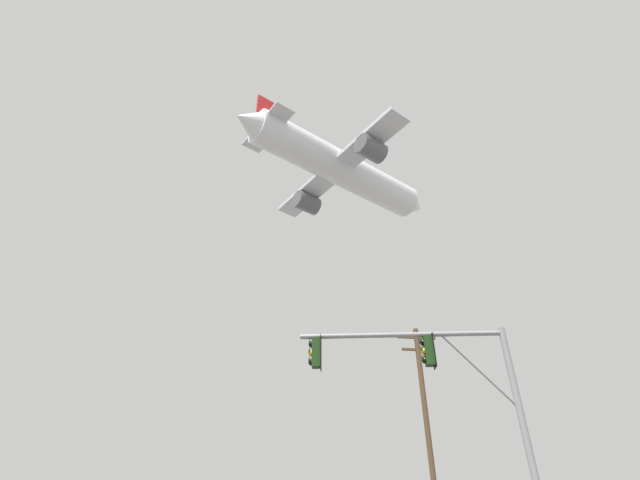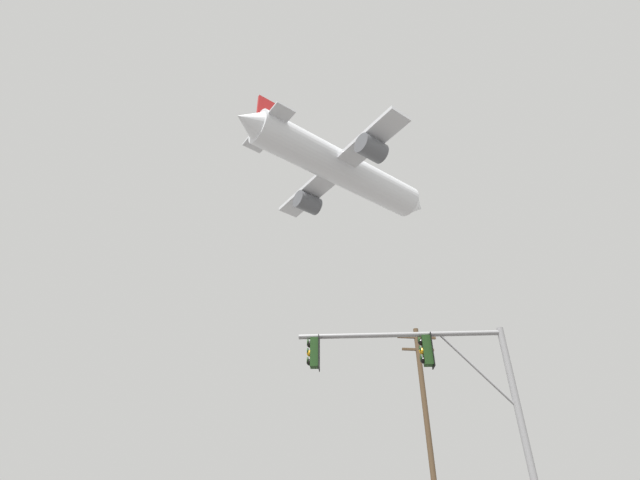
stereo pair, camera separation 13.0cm
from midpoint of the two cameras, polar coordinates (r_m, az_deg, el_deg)
The scene contains 3 objects.
signal_pole_near at distance 14.04m, azimuth 15.29°, elevation -17.50°, with size 6.29×1.27×6.71m.
utility_pole at distance 24.87m, azimuth 13.84°, elevation -22.16°, with size 2.20×0.28×10.81m.
airplane at distance 51.09m, azimuth 2.79°, elevation 9.17°, with size 24.67×19.05×7.28m.
Camera 2 is at (-0.66, -3.94, 1.73)m, focal length 24.75 mm.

